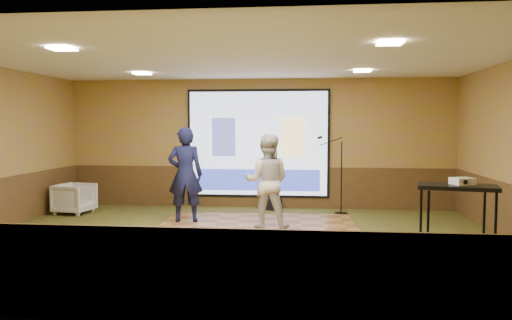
# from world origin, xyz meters

# --- Properties ---
(ground) EXTENTS (9.00, 9.00, 0.00)m
(ground) POSITION_xyz_m (0.00, 0.00, 0.00)
(ground) COLOR #303E1C
(ground) RESTS_ON ground
(room_shell) EXTENTS (9.04, 7.04, 3.02)m
(room_shell) POSITION_xyz_m (0.00, 0.00, 2.09)
(room_shell) COLOR #A47B44
(room_shell) RESTS_ON ground
(wainscot_back) EXTENTS (9.00, 0.04, 0.95)m
(wainscot_back) POSITION_xyz_m (0.00, 3.48, 0.47)
(wainscot_back) COLOR #462F17
(wainscot_back) RESTS_ON ground
(wainscot_front) EXTENTS (9.00, 0.04, 0.95)m
(wainscot_front) POSITION_xyz_m (0.00, -3.48, 0.47)
(wainscot_front) COLOR #462F17
(wainscot_front) RESTS_ON ground
(projector_screen) EXTENTS (3.32, 0.06, 2.52)m
(projector_screen) POSITION_xyz_m (0.00, 3.44, 1.47)
(projector_screen) COLOR black
(projector_screen) RESTS_ON room_shell
(downlight_nw) EXTENTS (0.32, 0.32, 0.02)m
(downlight_nw) POSITION_xyz_m (-2.20, 1.80, 2.97)
(downlight_nw) COLOR beige
(downlight_nw) RESTS_ON room_shell
(downlight_ne) EXTENTS (0.32, 0.32, 0.02)m
(downlight_ne) POSITION_xyz_m (2.20, 1.80, 2.97)
(downlight_ne) COLOR beige
(downlight_ne) RESTS_ON room_shell
(downlight_sw) EXTENTS (0.32, 0.32, 0.02)m
(downlight_sw) POSITION_xyz_m (-2.20, -1.50, 2.97)
(downlight_sw) COLOR beige
(downlight_sw) RESTS_ON room_shell
(downlight_se) EXTENTS (0.32, 0.32, 0.02)m
(downlight_se) POSITION_xyz_m (2.20, -1.50, 2.97)
(downlight_se) COLOR beige
(downlight_se) RESTS_ON room_shell
(dance_floor) EXTENTS (3.87, 3.01, 0.03)m
(dance_floor) POSITION_xyz_m (0.23, 1.10, 0.01)
(dance_floor) COLOR olive
(dance_floor) RESTS_ON ground
(player_left) EXTENTS (0.74, 0.54, 1.87)m
(player_left) POSITION_xyz_m (-1.23, 1.45, 0.96)
(player_left) COLOR #12153A
(player_left) RESTS_ON dance_floor
(player_right) EXTENTS (0.86, 0.68, 1.74)m
(player_right) POSITION_xyz_m (0.42, 0.96, 0.89)
(player_right) COLOR beige
(player_right) RESTS_ON dance_floor
(av_table) EXTENTS (1.04, 0.55, 1.10)m
(av_table) POSITION_xyz_m (3.24, -0.97, 0.80)
(av_table) COLOR black
(av_table) RESTS_ON ground
(projector) EXTENTS (0.35, 0.32, 0.09)m
(projector) POSITION_xyz_m (3.32, -0.91, 1.15)
(projector) COLOR white
(projector) RESTS_ON av_table
(mic_stand) EXTENTS (0.67, 0.27, 1.70)m
(mic_stand) POSITION_xyz_m (1.83, 2.81, 0.49)
(mic_stand) COLOR black
(mic_stand) RESTS_ON ground
(banquet_chair) EXTENTS (0.83, 0.82, 0.67)m
(banquet_chair) POSITION_xyz_m (-3.88, 2.18, 0.33)
(banquet_chair) COLOR gray
(banquet_chair) RESTS_ON ground
(duffel_bag) EXTENTS (0.49, 0.42, 0.26)m
(duffel_bag) POSITION_xyz_m (0.34, 3.17, 0.13)
(duffel_bag) COLOR black
(duffel_bag) RESTS_ON ground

